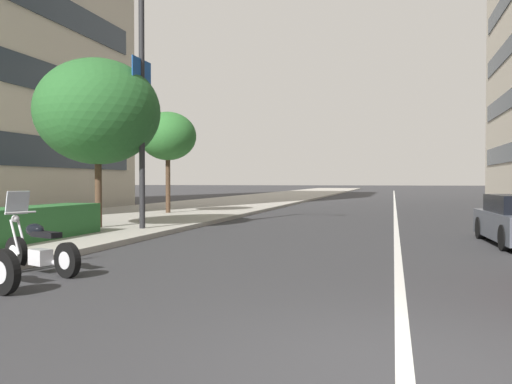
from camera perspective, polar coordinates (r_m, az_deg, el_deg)
name	(u,v)px	position (r m, az deg, el deg)	size (l,w,h in m)	color
ground_plane	(405,371)	(5.02, 15.66, -18.00)	(400.00, 400.00, 0.00)	#303033
sidewalk_right_plaza	(225,204)	(36.52, -3.31, -1.28)	(160.00, 9.04, 0.15)	#A39E93
lane_centre_stripe	(395,204)	(39.77, 14.65, -1.22)	(110.00, 0.16, 0.01)	silver
motorcycle_second_in_row	(39,249)	(10.32, -22.23, -5.66)	(0.97, 2.09, 1.46)	black
street_lamp_with_banners	(152,70)	(17.33, -11.04, 12.69)	(1.26, 2.58, 8.23)	#232326
clipped_hedge_bed	(30,223)	(14.64, -23.11, -3.11)	(4.88, 1.10, 0.84)	#28602D
street_tree_by_lamp_post	(98,112)	(17.93, -16.60, 8.23)	(3.96, 3.96, 5.40)	#473323
street_tree_far_plaza	(168,136)	(25.52, -9.44, 5.90)	(2.68, 2.68, 4.76)	#473323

